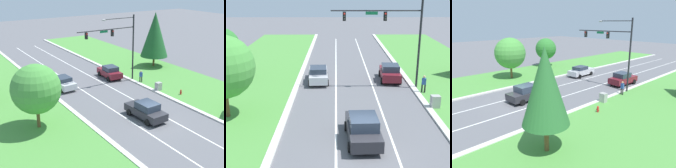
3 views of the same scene
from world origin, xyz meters
The scene contains 10 objects.
ground_plane centered at (0.00, 0.00, 0.00)m, with size 160.00×160.00×0.00m, color #5B5B60.
curb_strip_left centered at (-5.65, 0.00, 0.07)m, with size 0.50×90.00×0.15m.
lane_stripe_inner_left centered at (-1.80, 0.00, 0.00)m, with size 0.14×81.00×0.01m.
lane_stripe_inner_right centered at (1.80, 0.00, 0.00)m, with size 0.14×81.00×0.01m.
traffic_signal_mast centered at (3.70, 11.90, 5.90)m, with size 8.32×0.41×8.91m.
charcoal_sedan centered at (-0.10, 1.21, 0.88)m, with size 2.26×4.73×1.78m.
burgundy_sedan centered at (3.80, 14.36, 0.87)m, with size 2.25×4.46×1.73m.
silver_sedan centered at (-3.61, 13.94, 0.81)m, with size 2.23×4.80×1.60m.
utility_cabinet centered at (6.19, 6.68, 0.54)m, with size 0.70×0.60×1.08m.
pedestrian centered at (6.22, 10.34, 0.94)m, with size 0.42×0.29×1.69m.
Camera 2 is at (-1.79, -16.68, 9.56)m, focal length 50.00 mm.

